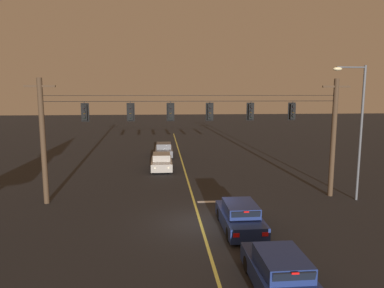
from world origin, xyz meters
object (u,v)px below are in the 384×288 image
traffic_light_leftmost (85,112)px  car_waiting_second_near (281,274)px  car_oncoming_lead (162,162)px  traffic_light_far_right (293,111)px  traffic_light_left_inner (130,112)px  traffic_light_right_inner (210,112)px  street_lamp_corner (357,121)px  car_oncoming_trailing (164,150)px  car_waiting_near_lane (240,217)px  traffic_light_rightmost (251,112)px  traffic_light_centre (171,112)px

traffic_light_leftmost → car_waiting_second_near: traffic_light_leftmost is taller
traffic_light_leftmost → car_oncoming_lead: bearing=63.3°
traffic_light_leftmost → traffic_light_far_right: size_ratio=1.00×
traffic_light_left_inner → traffic_light_far_right: bearing=0.0°
car_oncoming_lead → traffic_light_right_inner: bearing=-71.6°
street_lamp_corner → car_oncoming_trailing: bearing=125.5°
car_oncoming_lead → car_oncoming_trailing: size_ratio=1.00×
car_waiting_near_lane → car_oncoming_trailing: size_ratio=0.98×
traffic_light_right_inner → street_lamp_corner: bearing=-6.2°
car_waiting_near_lane → car_oncoming_trailing: (-3.63, 20.73, -0.00)m
traffic_light_leftmost → car_waiting_second_near: 14.57m
traffic_light_rightmost → traffic_light_centre: bearing=180.0°
traffic_light_rightmost → car_waiting_near_lane: traffic_light_rightmost is taller
traffic_light_leftmost → traffic_light_left_inner: (2.73, 0.00, 0.00)m
car_oncoming_trailing → street_lamp_corner: street_lamp_corner is taller
street_lamp_corner → traffic_light_right_inner: bearing=173.8°
car_oncoming_lead → car_oncoming_trailing: 6.51m
traffic_light_centre → street_lamp_corner: street_lamp_corner is taller
traffic_light_far_right → car_oncoming_lead: (-8.31, 9.10, -4.94)m
traffic_light_far_right → car_oncoming_lead: size_ratio=0.28×
traffic_light_centre → car_oncoming_lead: bearing=93.7°
traffic_light_left_inner → car_oncoming_trailing: bearing=82.4°
traffic_light_leftmost → car_oncoming_lead: size_ratio=0.28×
traffic_light_far_right → car_oncoming_trailing: size_ratio=0.28×
traffic_light_rightmost → street_lamp_corner: (6.43, -0.97, -0.57)m
traffic_light_right_inner → traffic_light_rightmost: size_ratio=1.00×
car_oncoming_lead → car_waiting_second_near: same height
traffic_light_centre → traffic_light_right_inner: size_ratio=1.00×
traffic_light_centre → traffic_light_leftmost: bearing=180.0°
traffic_light_leftmost → car_oncoming_trailing: bearing=72.9°
traffic_light_left_inner → car_waiting_second_near: (5.87, -10.67, -4.94)m
traffic_light_left_inner → traffic_light_far_right: size_ratio=1.00×
car_oncoming_trailing → street_lamp_corner: 20.82m
car_waiting_second_near → traffic_light_centre: bearing=107.8°
traffic_light_rightmost → car_oncoming_trailing: 17.23m
car_waiting_second_near → traffic_light_right_inner: bearing=95.3°
car_waiting_near_lane → street_lamp_corner: size_ratio=0.52×
traffic_light_right_inner → car_waiting_near_lane: bearing=-80.7°
car_oncoming_lead → car_waiting_second_near: 20.17m
traffic_light_centre → car_oncoming_lead: traffic_light_centre is taller
car_oncoming_lead → street_lamp_corner: size_ratio=0.53×
traffic_light_far_right → car_waiting_near_lane: (-4.43, -5.12, -4.94)m
traffic_light_left_inner → car_oncoming_trailing: size_ratio=0.28×
traffic_light_leftmost → car_oncoming_trailing: (4.81, 15.61, -4.94)m
street_lamp_corner → traffic_light_left_inner: bearing=176.0°
traffic_light_left_inner → traffic_light_far_right: 10.15m
car_oncoming_trailing → street_lamp_corner: (11.81, -16.58, 4.37)m
traffic_light_rightmost → street_lamp_corner: bearing=-8.6°
traffic_light_left_inner → street_lamp_corner: street_lamp_corner is taller
traffic_light_right_inner → street_lamp_corner: 9.09m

